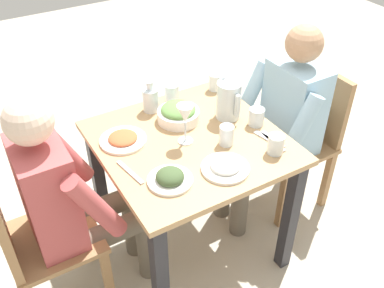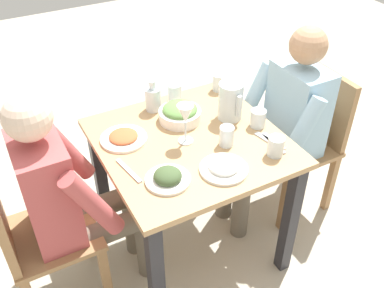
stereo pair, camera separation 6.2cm
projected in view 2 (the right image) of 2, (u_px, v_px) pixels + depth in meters
The scene contains 21 objects.
ground_plane at pixel (191, 244), 2.49m from camera, with size 8.00×8.00×0.00m, color #B7AD99.
dining_table at pixel (191, 162), 2.12m from camera, with size 0.83×0.83×0.74m.
chair_near at pixel (31, 233), 1.93m from camera, with size 0.40×0.40×0.85m.
chair_far at pixel (308, 134), 2.52m from camera, with size 0.40×0.40×0.85m.
diner_near at pixel (71, 194), 1.92m from camera, with size 0.48×0.53×1.15m.
diner_far at pixel (282, 123), 2.35m from camera, with size 0.48×0.53×1.15m.
water_pitcher at pixel (231, 101), 2.13m from camera, with size 0.16×0.12×0.19m.
salad_bowl at pixel (180, 113), 2.15m from camera, with size 0.21×0.21×0.09m.
plate_dolmas at pixel (168, 177), 1.80m from camera, with size 0.19×0.19×0.06m.
plate_yoghurt at pixel (224, 167), 1.86m from camera, with size 0.21×0.21×0.04m.
plate_rice_curry at pixel (124, 137), 2.03m from camera, with size 0.22×0.22×0.04m.
water_glass_near_left at pixel (219, 82), 2.38m from camera, with size 0.07×0.07×0.09m, color silver.
water_glass_far_right at pixel (175, 93), 2.28m from camera, with size 0.07×0.07×0.10m, color silver.
water_glass_by_pitcher at pixel (276, 146), 1.93m from camera, with size 0.07×0.07×0.09m, color silver.
water_glass_near_right at pixel (258, 118), 2.10m from camera, with size 0.07×0.07×0.09m, color silver.
water_glass_center at pixel (227, 136), 1.98m from camera, with size 0.07×0.07×0.10m, color silver.
wine_glass at pixel (185, 116), 1.94m from camera, with size 0.08×0.08×0.20m.
oil_carafe at pixel (153, 100), 2.21m from camera, with size 0.08×0.08×0.16m.
fork_near at pixel (273, 143), 2.01m from camera, with size 0.17×0.03×0.01m, color silver.
knife_near at pixel (129, 171), 1.86m from camera, with size 0.18×0.02×0.01m, color silver.
fork_far at pixel (270, 141), 2.02m from camera, with size 0.17×0.03×0.01m, color silver.
Camera 2 is at (1.44, -0.77, 1.96)m, focal length 40.96 mm.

